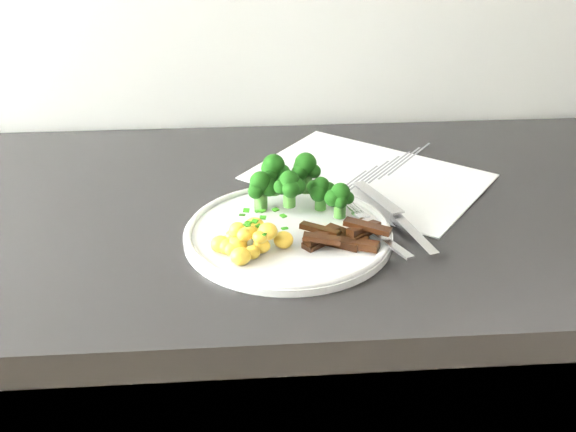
# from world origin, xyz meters

# --- Properties ---
(recipe_paper) EXTENTS (0.38, 0.36, 0.00)m
(recipe_paper) POSITION_xyz_m (-0.09, 1.77, 0.87)
(recipe_paper) COLOR white
(recipe_paper) RESTS_ON counter
(plate) EXTENTS (0.25, 0.25, 0.01)m
(plate) POSITION_xyz_m (-0.21, 1.60, 0.87)
(plate) COLOR white
(plate) RESTS_ON counter
(broccoli) EXTENTS (0.13, 0.09, 0.06)m
(broccoli) POSITION_xyz_m (-0.20, 1.66, 0.91)
(broccoli) COLOR #2F611F
(broccoli) RESTS_ON plate
(potatoes) EXTENTS (0.09, 0.08, 0.04)m
(potatoes) POSITION_xyz_m (-0.26, 1.56, 0.89)
(potatoes) COLOR yellow
(potatoes) RESTS_ON plate
(beef_strips) EXTENTS (0.11, 0.07, 0.03)m
(beef_strips) POSITION_xyz_m (-0.15, 1.57, 0.88)
(beef_strips) COLOR black
(beef_strips) RESTS_ON plate
(fork) EXTENTS (0.06, 0.14, 0.01)m
(fork) POSITION_xyz_m (-0.11, 1.58, 0.88)
(fork) COLOR silver
(fork) RESTS_ON plate
(knife) EXTENTS (0.07, 0.19, 0.02)m
(knife) POSITION_xyz_m (-0.07, 1.61, 0.87)
(knife) COLOR silver
(knife) RESTS_ON plate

